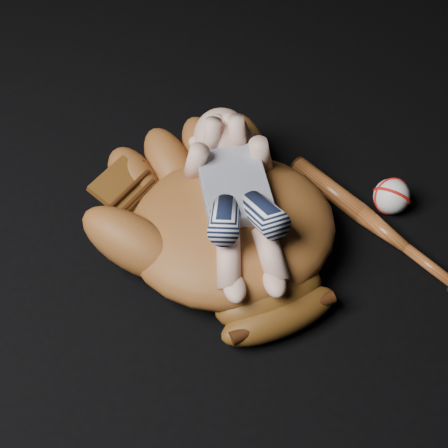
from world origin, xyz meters
The scene contains 4 objects.
baseball_glove centered at (-0.01, 0.00, 0.08)m, with size 0.47×0.53×0.17m, color brown, non-canonical shape.
newborn_baby centered at (0.00, 0.00, 0.14)m, with size 0.18×0.40×0.16m, color #D7A28A, non-canonical shape.
baseball_bat centered at (0.26, 0.02, 0.02)m, with size 0.04×0.40×0.04m, color brown, non-canonical shape.
baseball centered at (0.31, 0.07, 0.03)m, with size 0.07×0.07×0.07m, color white.
Camera 1 is at (-0.10, -0.73, 0.90)m, focal length 50.00 mm.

